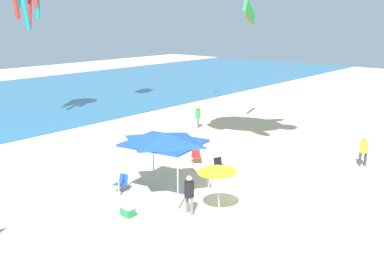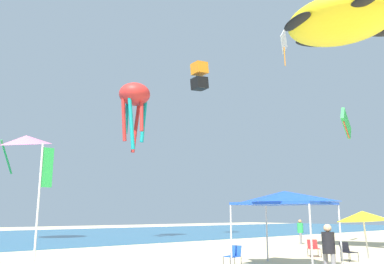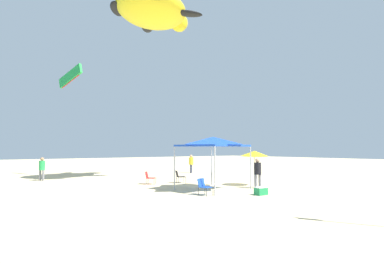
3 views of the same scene
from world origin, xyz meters
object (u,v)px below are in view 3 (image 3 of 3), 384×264
at_px(beach_umbrella, 254,153).
at_px(kite_turtle_yellow, 154,11).
at_px(canopy_tent, 213,142).
at_px(folding_chair_left_of_tent, 149,177).
at_px(person_kite_handler, 191,162).
at_px(folding_chair_near_cooler, 179,176).
at_px(person_by_tent, 42,167).
at_px(cooler_box, 261,191).
at_px(folding_chair_right_of_tent, 204,185).
at_px(kite_parafoil_green, 70,76).
at_px(person_far_stroller, 258,170).

relative_size(beach_umbrella, kite_turtle_yellow, 0.30).
xyz_separation_m(canopy_tent, folding_chair_left_of_tent, (4.43, 1.70, -2.23)).
distance_m(person_kite_handler, kite_turtle_yellow, 13.86).
bearing_deg(folding_chair_left_of_tent, folding_chair_near_cooler, -61.44).
bearing_deg(person_by_tent, cooler_box, -4.25).
height_order(person_kite_handler, kite_turtle_yellow, kite_turtle_yellow).
bearing_deg(person_by_tent, canopy_tent, -0.45).
height_order(folding_chair_right_of_tent, kite_turtle_yellow, kite_turtle_yellow).
height_order(folding_chair_near_cooler, kite_parafoil_green, kite_parafoil_green).
bearing_deg(canopy_tent, folding_chair_near_cooler, -5.18).
xyz_separation_m(beach_umbrella, kite_parafoil_green, (13.97, 7.77, 6.59)).
height_order(folding_chair_left_of_tent, person_by_tent, person_by_tent).
distance_m(folding_chair_right_of_tent, kite_turtle_yellow, 14.74).
bearing_deg(folding_chair_near_cooler, folding_chair_right_of_tent, 178.27).
height_order(canopy_tent, folding_chair_left_of_tent, canopy_tent).
bearing_deg(folding_chair_near_cooler, beach_umbrella, -124.62).
bearing_deg(person_kite_handler, kite_parafoil_green, 118.50).
bearing_deg(kite_parafoil_green, folding_chair_left_of_tent, 175.74).
bearing_deg(kite_parafoil_green, cooler_box, 176.24).
height_order(folding_chair_right_of_tent, cooler_box, folding_chair_right_of_tent).
relative_size(person_by_tent, kite_turtle_yellow, 0.23).
relative_size(beach_umbrella, person_kite_handler, 1.28).
distance_m(person_far_stroller, person_kite_handler, 11.79).
height_order(person_kite_handler, kite_parafoil_green, kite_parafoil_green).
bearing_deg(kite_parafoil_green, person_kite_handler, -129.84).
relative_size(canopy_tent, kite_turtle_yellow, 0.52).
relative_size(person_kite_handler, kite_parafoil_green, 0.58).
bearing_deg(canopy_tent, beach_umbrella, -92.89).
bearing_deg(cooler_box, beach_umbrella, -44.04).
bearing_deg(person_by_tent, person_kite_handler, 53.67).
relative_size(person_by_tent, kite_parafoil_green, 0.56).
xyz_separation_m(folding_chair_left_of_tent, person_far_stroller, (-5.52, -4.22, 0.55)).
xyz_separation_m(canopy_tent, person_far_stroller, (-1.09, -2.52, -1.68)).
bearing_deg(person_by_tent, folding_chair_near_cooler, 13.37).
bearing_deg(cooler_box, person_by_tent, 28.67).
xyz_separation_m(folding_chair_right_of_tent, folding_chair_near_cooler, (5.21, -2.05, 0.00)).
height_order(folding_chair_right_of_tent, person_by_tent, person_by_tent).
distance_m(canopy_tent, kite_turtle_yellow, 12.12).
xyz_separation_m(person_by_tent, person_kite_handler, (-0.77, -12.91, 0.03)).
distance_m(folding_chair_left_of_tent, person_by_tent, 8.41).
xyz_separation_m(person_far_stroller, person_by_tent, (12.05, 9.50, -0.03)).
xyz_separation_m(person_far_stroller, kite_parafoil_green, (14.90, 6.98, 7.57)).
relative_size(beach_umbrella, folding_chair_left_of_tent, 2.75).
height_order(cooler_box, person_far_stroller, person_far_stroller).
height_order(cooler_box, kite_turtle_yellow, kite_turtle_yellow).
bearing_deg(kite_parafoil_green, person_by_tent, 117.91).
distance_m(person_by_tent, kite_parafoil_green, 8.50).
xyz_separation_m(folding_chair_left_of_tent, person_kite_handler, (5.76, -7.63, 0.56)).
height_order(folding_chair_near_cooler, folding_chair_left_of_tent, same).
xyz_separation_m(folding_chair_right_of_tent, kite_parafoil_green, (15.07, 2.77, 8.13)).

